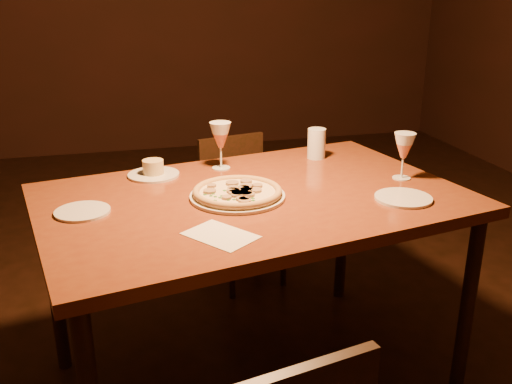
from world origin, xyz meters
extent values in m
plane|color=black|center=(0.00, 0.00, 0.00)|extent=(7.00, 7.00, 0.00)
cube|color=brown|center=(0.16, -0.15, 0.79)|extent=(1.67, 1.23, 0.04)
cylinder|color=black|center=(-0.60, 0.14, 0.38)|extent=(0.05, 0.05, 0.77)
cylinder|color=black|center=(0.91, -0.44, 0.38)|extent=(0.05, 0.05, 0.77)
cylinder|color=black|center=(0.76, 0.39, 0.38)|extent=(0.05, 0.05, 0.77)
cube|color=black|center=(0.33, 0.68, 0.40)|extent=(0.44, 0.44, 0.04)
cube|color=black|center=(0.29, 0.85, 0.59)|extent=(0.37, 0.10, 0.35)
cylinder|color=black|center=(0.21, 0.50, 0.19)|extent=(0.03, 0.03, 0.38)
cylinder|color=black|center=(0.15, 0.80, 0.19)|extent=(0.03, 0.03, 0.38)
cylinder|color=black|center=(0.51, 0.57, 0.19)|extent=(0.03, 0.03, 0.38)
cylinder|color=black|center=(0.44, 0.86, 0.19)|extent=(0.03, 0.03, 0.38)
cylinder|color=silver|center=(0.09, -0.17, 0.82)|extent=(0.34, 0.34, 0.01)
cylinder|color=beige|center=(0.09, -0.17, 0.83)|extent=(0.31, 0.31, 0.01)
torus|color=tan|center=(0.09, -0.17, 0.83)|extent=(0.32, 0.32, 0.02)
cylinder|color=silver|center=(-0.18, 0.16, 0.81)|extent=(0.20, 0.20, 0.01)
cylinder|color=tan|center=(-0.18, 0.16, 0.85)|extent=(0.08, 0.08, 0.06)
cylinder|color=silver|center=(0.54, 0.24, 0.88)|extent=(0.08, 0.08, 0.13)
cylinder|color=silver|center=(-0.44, -0.17, 0.81)|extent=(0.18, 0.18, 0.01)
cylinder|color=silver|center=(0.66, -0.33, 0.81)|extent=(0.20, 0.20, 0.01)
cube|color=beige|center=(-0.03, -0.47, 0.81)|extent=(0.24, 0.26, 0.00)
camera|label=1|loc=(-0.33, -2.04, 1.53)|focal=40.00mm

